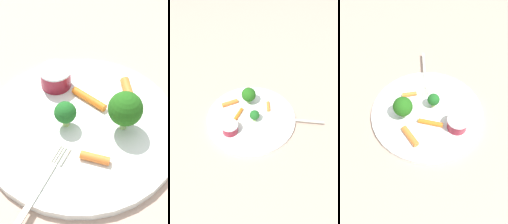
{
  "view_description": "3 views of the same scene",
  "coord_description": "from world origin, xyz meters",
  "views": [
    {
      "loc": [
        -0.09,
        0.28,
        0.36
      ],
      "look_at": [
        -0.0,
        -0.0,
        0.03
      ],
      "focal_mm": 54.21,
      "sensor_mm": 36.0,
      "label": 1
    },
    {
      "loc": [
        0.41,
        0.01,
        0.49
      ],
      "look_at": [
        -0.01,
        0.01,
        0.02
      ],
      "focal_mm": 32.89,
      "sensor_mm": 36.0,
      "label": 2
    },
    {
      "loc": [
        -0.06,
        -0.3,
        0.41
      ],
      "look_at": [
        -0.01,
        -0.01,
        0.02
      ],
      "focal_mm": 32.92,
      "sensor_mm": 36.0,
      "label": 3
    }
  ],
  "objects": [
    {
      "name": "ground_plane",
      "position": [
        0.0,
        0.0,
        0.0
      ],
      "size": [
        2.4,
        2.4,
        0.0
      ],
      "primitive_type": "plane",
      "color": "tan"
    },
    {
      "name": "plate",
      "position": [
        0.0,
        0.0,
        0.01
      ],
      "size": [
        0.27,
        0.27,
        0.01
      ],
      "primitive_type": "cylinder",
      "color": "white",
      "rests_on": "ground_plane"
    },
    {
      "name": "sauce_cup",
      "position": [
        0.06,
        -0.06,
        0.03
      ],
      "size": [
        0.05,
        0.05,
        0.03
      ],
      "color": "maroon",
      "rests_on": "plate"
    },
    {
      "name": "broccoli_floret_0",
      "position": [
        0.02,
        0.01,
        0.04
      ],
      "size": [
        0.03,
        0.03,
        0.04
      ],
      "color": "#9BC168",
      "rests_on": "plate"
    },
    {
      "name": "broccoli_floret_1",
      "position": [
        -0.06,
        -0.01,
        0.05
      ],
      "size": [
        0.04,
        0.04,
        0.06
      ],
      "color": "#8EB76A",
      "rests_on": "plate"
    },
    {
      "name": "carrot_stick_0",
      "position": [
        -0.0,
        -0.04,
        0.02
      ],
      "size": [
        0.06,
        0.03,
        0.01
      ],
      "primitive_type": "cylinder",
      "rotation": [
        1.57,
        0.0,
        4.3
      ],
      "color": "orange",
      "rests_on": "plate"
    },
    {
      "name": "carrot_stick_1",
      "position": [
        -0.04,
        0.05,
        0.02
      ],
      "size": [
        0.04,
        0.01,
        0.01
      ],
      "primitive_type": "cylinder",
      "rotation": [
        1.57,
        0.0,
        1.58
      ],
      "color": "orange",
      "rests_on": "plate"
    },
    {
      "name": "carrot_stick_2",
      "position": [
        -0.05,
        -0.07,
        0.02
      ],
      "size": [
        0.03,
        0.05,
        0.01
      ],
      "primitive_type": "cylinder",
      "rotation": [
        1.57,
        0.0,
        0.42
      ],
      "color": "orange",
      "rests_on": "plate"
    },
    {
      "name": "fork",
      "position": [
        0.02,
        0.13,
        0.01
      ],
      "size": [
        0.03,
        0.17,
        0.0
      ],
      "color": "beige",
      "rests_on": "plate"
    }
  ]
}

